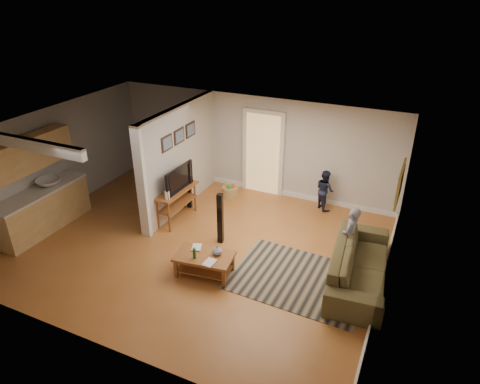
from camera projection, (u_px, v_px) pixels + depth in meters
name	position (u px, v px, depth m)	size (l,w,h in m)	color
ground	(197.00, 245.00, 9.03)	(7.50, 7.50, 0.00)	brown
room_shell	(161.00, 166.00, 9.11)	(7.54, 6.02, 2.52)	#ABA9A4
area_rug	(299.00, 279.00, 8.02)	(2.48, 1.81, 0.01)	black
sofa	(357.00, 280.00, 7.99)	(2.46, 0.96, 0.72)	#4E3F27
coffee_table	(205.00, 259.00, 8.03)	(1.15, 0.76, 0.64)	brown
tv_console	(176.00, 192.00, 9.67)	(0.51, 1.25, 1.07)	brown
speaker_left	(220.00, 219.00, 8.89)	(0.11, 0.11, 1.14)	black
speaker_right	(189.00, 188.00, 10.30)	(0.10, 0.10, 1.03)	black
toy_basket	(230.00, 191.00, 10.96)	(0.42, 0.42, 0.37)	olive
child	(346.00, 263.00, 8.48)	(0.45, 0.30, 1.23)	slate
toddler	(323.00, 208.00, 10.48)	(0.49, 0.38, 1.00)	#1B2038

